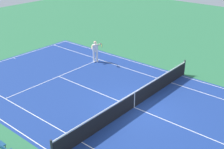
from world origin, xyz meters
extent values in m
plane|color=#2D7247|center=(0.00, 0.00, 0.00)|extent=(60.00, 60.00, 0.00)
cube|color=navy|center=(0.00, 0.00, 0.00)|extent=(24.20, 11.40, 0.00)
cube|color=white|center=(11.90, 0.00, 0.00)|extent=(0.05, 11.00, 0.01)
cube|color=white|center=(0.00, -5.50, 0.00)|extent=(23.80, 0.05, 0.01)
cube|color=white|center=(0.00, -4.11, 0.00)|extent=(23.80, 0.05, 0.01)
cube|color=white|center=(0.00, 4.11, 0.00)|extent=(23.80, 0.05, 0.01)
cube|color=white|center=(6.40, 0.00, 0.00)|extent=(0.05, 8.22, 0.01)
cube|color=white|center=(0.00, 0.00, 0.00)|extent=(12.80, 0.05, 0.01)
cube|color=white|center=(11.75, 0.00, 0.00)|extent=(0.30, 0.05, 0.01)
cylinder|color=#2D2D33|center=(0.00, -5.80, 0.54)|extent=(0.10, 0.10, 1.08)
cube|color=black|center=(0.00, 0.00, 0.44)|extent=(0.02, 11.60, 0.88)
cube|color=white|center=(0.00, 0.00, 0.95)|extent=(0.04, 11.60, 0.06)
cube|color=white|center=(0.00, 0.00, 0.44)|extent=(0.04, 0.06, 0.88)
cylinder|color=white|center=(6.40, -3.53, 0.45)|extent=(0.15, 0.15, 0.74)
cube|color=white|center=(6.35, -3.49, 0.04)|extent=(0.29, 0.25, 0.09)
cylinder|color=white|center=(6.26, -3.72, 0.45)|extent=(0.15, 0.15, 0.74)
cube|color=white|center=(6.21, -3.68, 0.04)|extent=(0.29, 0.25, 0.09)
cube|color=white|center=(6.33, -3.62, 1.10)|extent=(0.42, 0.45, 0.56)
sphere|color=beige|center=(6.33, -3.62, 1.53)|extent=(0.23, 0.23, 0.23)
cylinder|color=beige|center=(6.35, -3.29, 1.23)|extent=(0.31, 0.39, 0.26)
cylinder|color=beige|center=(6.02, -3.74, 1.43)|extent=(0.42, 0.21, 0.30)
cylinder|color=#232326|center=(5.73, -3.60, 1.54)|extent=(0.25, 0.20, 0.04)
torus|color=#232326|center=(5.50, -3.43, 1.54)|extent=(0.27, 0.21, 0.31)
cylinder|color=#C6D84C|center=(5.50, -3.43, 1.54)|extent=(0.22, 0.17, 0.27)
sphere|color=#CCE01E|center=(0.09, -2.73, 0.03)|extent=(0.07, 0.07, 0.07)
cylinder|color=#38383D|center=(2.32, 6.79, 0.22)|extent=(0.04, 0.04, 0.44)
cylinder|color=#38383D|center=(1.96, 6.79, 0.22)|extent=(0.04, 0.04, 0.44)
camera|label=1|loc=(-8.36, 11.81, 8.57)|focal=47.80mm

